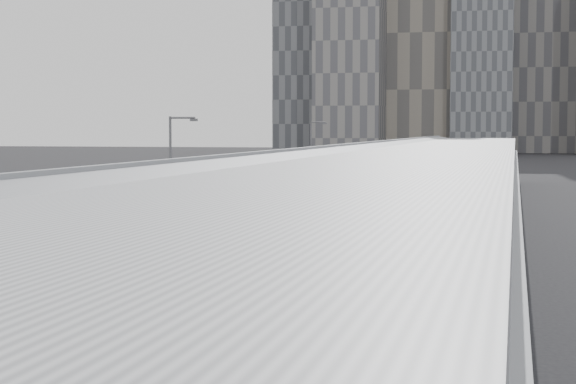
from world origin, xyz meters
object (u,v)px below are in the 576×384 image
(bus_4, at_px, (307,208))
(bus_1, at_px, (143,277))
(bus_2, at_px, (211,244))
(suv, at_px, (371,176))
(bus_9, at_px, (404,171))
(bus_7, at_px, (384,180))
(bus_3, at_px, (276,218))
(shipping_container, at_px, (336,178))
(street_lamp_near, at_px, (173,173))
(bus_8, at_px, (393,176))
(bus_5, at_px, (342,194))
(bus_6, at_px, (366,186))
(street_lamp_far, at_px, (312,154))

(bus_4, bearing_deg, bus_1, -86.02)
(bus_2, relative_size, suv, 2.35)
(bus_4, bearing_deg, bus_9, 92.21)
(bus_1, height_order, suv, bus_1)
(bus_4, relative_size, bus_9, 0.90)
(bus_7, bearing_deg, bus_3, -88.05)
(bus_1, height_order, bus_3, bus_3)
(bus_7, distance_m, bus_9, 27.40)
(shipping_container, bearing_deg, bus_9, 92.99)
(bus_7, xyz_separation_m, street_lamp_near, (-6.27, -62.39, 3.59))
(bus_7, height_order, bus_8, bus_7)
(bus_5, distance_m, shipping_container, 34.09)
(street_lamp_near, relative_size, suv, 1.73)
(bus_7, relative_size, street_lamp_near, 1.49)
(bus_5, distance_m, suv, 56.12)
(bus_4, xyz_separation_m, bus_6, (0.76, 28.84, 0.21))
(street_lamp_near, bearing_deg, bus_1, -73.34)
(bus_5, bearing_deg, bus_3, -94.01)
(bus_2, height_order, street_lamp_far, street_lamp_far)
(bus_6, bearing_deg, bus_7, 90.04)
(bus_8, bearing_deg, bus_4, -86.69)
(bus_3, height_order, bus_7, bus_7)
(bus_5, relative_size, shipping_container, 2.44)
(bus_1, xyz_separation_m, bus_6, (-0.31, 69.03, 0.14))
(bus_2, bearing_deg, bus_8, 86.83)
(shipping_container, bearing_deg, bus_6, -49.12)
(bus_6, bearing_deg, bus_2, -90.55)
(bus_5, bearing_deg, street_lamp_near, -103.06)
(bus_6, distance_m, bus_8, 26.77)
(bus_2, distance_m, street_lamp_near, 10.83)
(street_lamp_far, bearing_deg, street_lamp_near, -89.23)
(bus_2, xyz_separation_m, street_lamp_near, (-5.44, 8.59, 3.74))
(bus_1, distance_m, street_lamp_near, 23.06)
(shipping_container, bearing_deg, bus_7, -17.76)
(bus_6, height_order, bus_7, bus_6)
(bus_1, relative_size, bus_3, 0.97)
(bus_7, bearing_deg, bus_9, 93.73)
(street_lamp_near, bearing_deg, street_lamp_far, 90.77)
(bus_5, height_order, bus_8, bus_5)
(bus_1, xyz_separation_m, suv, (-6.16, 112.89, -0.84))
(bus_5, xyz_separation_m, street_lamp_far, (-6.21, 14.51, 3.66))
(bus_3, relative_size, bus_8, 1.01)
(bus_5, xyz_separation_m, suv, (-5.17, 55.87, -0.87))
(bus_4, height_order, bus_8, bus_8)
(bus_4, distance_m, suv, 72.88)
(bus_2, bearing_deg, street_lamp_near, 119.52)
(suv, bearing_deg, bus_8, -88.30)
(street_lamp_near, bearing_deg, bus_8, 85.43)
(street_lamp_far, bearing_deg, bus_9, 80.90)
(bus_2, xyz_separation_m, shipping_container, (-6.77, 77.18, -0.02))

